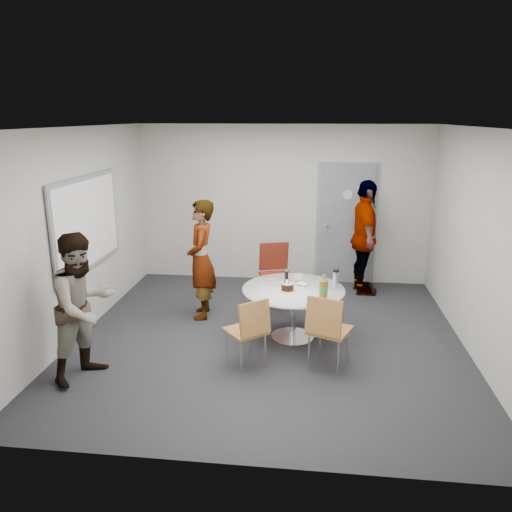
# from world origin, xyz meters

# --- Properties ---
(floor) EXTENTS (5.00, 5.00, 0.00)m
(floor) POSITION_xyz_m (0.00, 0.00, 0.00)
(floor) COLOR black
(floor) RESTS_ON ground
(ceiling) EXTENTS (5.00, 5.00, 0.00)m
(ceiling) POSITION_xyz_m (0.00, 0.00, 2.70)
(ceiling) COLOR silver
(ceiling) RESTS_ON wall_back
(wall_back) EXTENTS (5.00, 0.00, 5.00)m
(wall_back) POSITION_xyz_m (0.00, 2.50, 1.35)
(wall_back) COLOR #B1AEA8
(wall_back) RESTS_ON floor
(wall_left) EXTENTS (0.00, 5.00, 5.00)m
(wall_left) POSITION_xyz_m (-2.50, 0.00, 1.35)
(wall_left) COLOR #B1AEA8
(wall_left) RESTS_ON floor
(wall_right) EXTENTS (0.00, 5.00, 5.00)m
(wall_right) POSITION_xyz_m (2.50, 0.00, 1.35)
(wall_right) COLOR #B1AEA8
(wall_right) RESTS_ON floor
(wall_front) EXTENTS (5.00, 0.00, 5.00)m
(wall_front) POSITION_xyz_m (0.00, -2.50, 1.35)
(wall_front) COLOR #B1AEA8
(wall_front) RESTS_ON floor
(door) EXTENTS (1.02, 0.17, 2.12)m
(door) POSITION_xyz_m (1.10, 2.48, 1.03)
(door) COLOR slate
(door) RESTS_ON wall_back
(whiteboard) EXTENTS (0.04, 1.90, 1.25)m
(whiteboard) POSITION_xyz_m (-2.46, 0.20, 1.45)
(whiteboard) COLOR gray
(whiteboard) RESTS_ON wall_left
(table) EXTENTS (1.32, 1.32, 0.99)m
(table) POSITION_xyz_m (0.34, 0.04, 0.60)
(table) COLOR silver
(table) RESTS_ON floor
(chair_near_left) EXTENTS (0.59, 0.59, 0.85)m
(chair_near_left) POSITION_xyz_m (-0.14, -0.83, 0.52)
(chair_near_left) COLOR brown
(chair_near_left) RESTS_ON floor
(chair_near_right) EXTENTS (0.57, 0.59, 0.91)m
(chair_near_right) POSITION_xyz_m (0.73, -0.78, 0.56)
(chair_near_right) COLOR brown
(chair_near_right) RESTS_ON floor
(chair_far) EXTENTS (0.59, 0.62, 0.98)m
(chair_far) POSITION_xyz_m (-0.01, 1.19, 0.60)
(chair_far) COLOR maroon
(chair_far) RESTS_ON floor
(person_main) EXTENTS (0.50, 0.68, 1.71)m
(person_main) POSITION_xyz_m (-1.03, 0.65, 0.86)
(person_main) COLOR #A5C6EA
(person_main) RESTS_ON floor
(person_left) EXTENTS (0.91, 1.00, 1.66)m
(person_left) POSITION_xyz_m (-1.92, -1.20, 0.83)
(person_left) COLOR white
(person_left) RESTS_ON floor
(person_right) EXTENTS (0.54, 1.12, 1.86)m
(person_right) POSITION_xyz_m (1.37, 1.95, 0.93)
(person_right) COLOR black
(person_right) RESTS_ON floor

